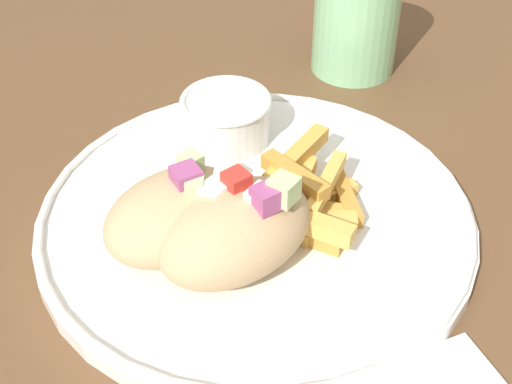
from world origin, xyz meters
The scene contains 7 objects.
table centered at (0.00, 0.00, 0.67)m, with size 1.13×1.13×0.76m.
plate centered at (0.01, -0.05, 0.77)m, with size 0.31×0.31×0.02m.
pita_sandwich_near centered at (-0.03, -0.08, 0.80)m, with size 0.12×0.08×0.07m.
pita_sandwich_far centered at (-0.05, -0.04, 0.80)m, with size 0.11×0.08×0.06m.
fries_pile centered at (0.04, -0.07, 0.79)m, with size 0.10×0.10×0.04m.
sauce_ramekin centered at (0.05, 0.04, 0.80)m, with size 0.07×0.07×0.04m.
water_glass centered at (0.23, 0.08, 0.81)m, with size 0.08×0.08×0.11m.
Camera 1 is at (-0.22, -0.35, 1.12)m, focal length 50.00 mm.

